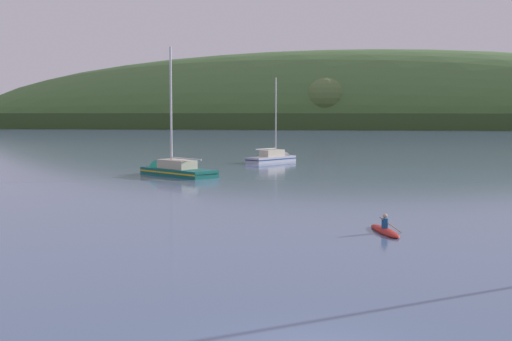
% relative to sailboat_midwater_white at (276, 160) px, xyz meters
% --- Properties ---
extents(far_shoreline_hill, '(402.60, 102.62, 58.67)m').
position_rel_sailboat_midwater_white_xyz_m(far_shoreline_hill, '(12.28, 186.62, -0.00)').
color(far_shoreline_hill, '#314A21').
rests_on(far_shoreline_hill, ground).
extents(sailboat_midwater_white, '(5.85, 6.96, 10.51)m').
position_rel_sailboat_midwater_white_xyz_m(sailboat_midwater_white, '(0.00, 0.00, 0.00)').
color(sailboat_midwater_white, '#ADB2BC').
rests_on(sailboat_midwater_white, ground).
extents(sailboat_far_left, '(8.63, 7.52, 12.77)m').
position_rel_sailboat_midwater_white_xyz_m(sailboat_far_left, '(-7.86, -17.24, -0.02)').
color(sailboat_far_left, '#0F564C').
rests_on(sailboat_far_left, ground).
extents(canoe_with_paddler, '(1.75, 3.52, 1.02)m').
position_rel_sailboat_midwater_white_xyz_m(canoe_with_paddler, '(9.63, -44.31, -0.13)').
color(canoe_with_paddler, maroon).
rests_on(canoe_with_paddler, ground).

